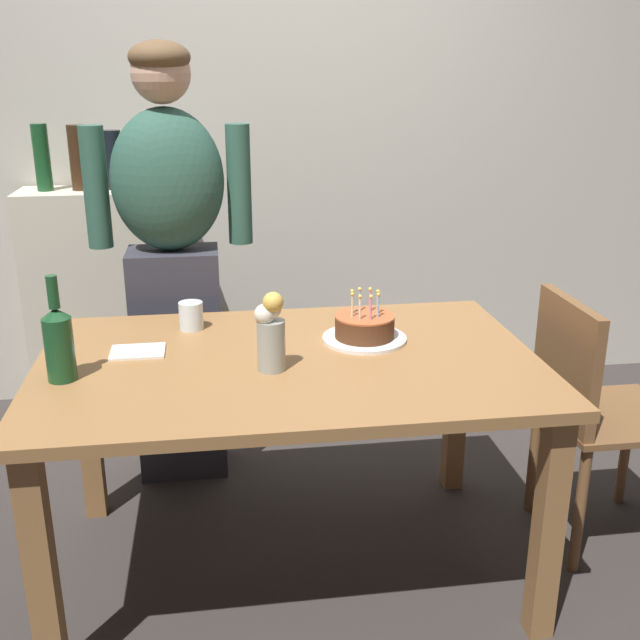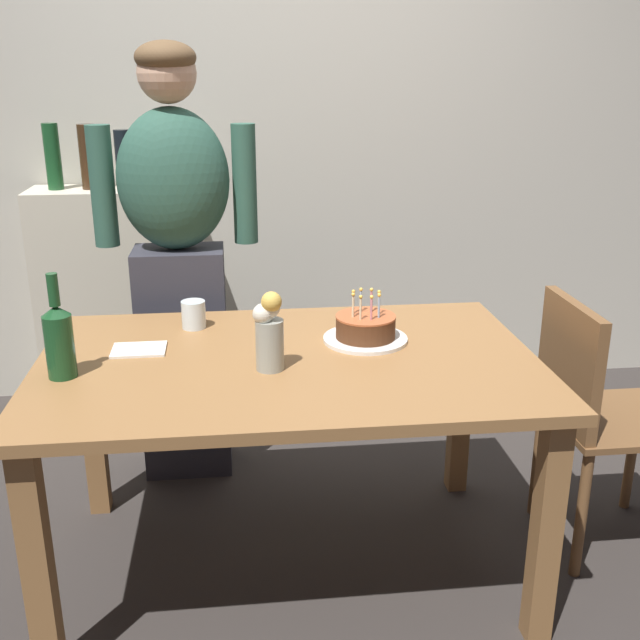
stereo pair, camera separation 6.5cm
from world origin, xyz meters
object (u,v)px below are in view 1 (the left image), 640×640
Objects in this scene: water_glass_near at (191,316)px; wine_bottle at (59,341)px; person_man_bearded at (173,262)px; birthday_cake at (365,329)px; flower_vase at (271,331)px; dining_chair at (589,402)px; napkin_stack at (138,352)px.

wine_bottle is at bearing -132.50° from water_glass_near.
wine_bottle is 0.83m from person_man_bearded.
flower_vase is at bearing -147.07° from birthday_cake.
dining_chair is (1.65, 0.10, -0.34)m from wine_bottle.
wine_bottle is 1.27× the size of flower_vase.
water_glass_near is 0.47m from flower_vase.
dining_chair is at bearing 5.97° from flower_vase.
water_glass_near is (-0.55, 0.19, 0.01)m from birthday_cake.
flower_vase is at bearing 111.09° from person_man_bearded.
napkin_stack is 0.69× the size of flower_vase.
person_man_bearded is at bearing 63.57° from dining_chair.
water_glass_near is 0.41m from person_man_bearded.
dining_chair reaches higher than napkin_stack.
wine_bottle is 1.68m from dining_chair.
birthday_cake is 0.38m from flower_vase.
napkin_stack is at bearing -179.22° from birthday_cake.
water_glass_near is 0.52m from wine_bottle.
flower_vase reaches higher than water_glass_near.
flower_vase is (0.39, -0.19, 0.12)m from napkin_stack.
birthday_cake is 0.71m from napkin_stack.
birthday_cake is 0.58m from water_glass_near.
water_glass_near is at bearing 51.42° from napkin_stack.
dining_chair is at bearing 3.40° from wine_bottle.
napkin_stack is 0.19× the size of dining_chair.
person_man_bearded is 1.90× the size of dining_chair.
person_man_bearded reaches higher than water_glass_near.
dining_chair is (1.30, -0.28, -0.27)m from water_glass_near.
wine_bottle reaches higher than napkin_stack.
person_man_bearded reaches higher than napkin_stack.
dining_chair is at bearing 153.57° from person_man_bearded.
birthday_cake is 0.92m from wine_bottle.
person_man_bearded is at bearing 136.58° from birthday_cake.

